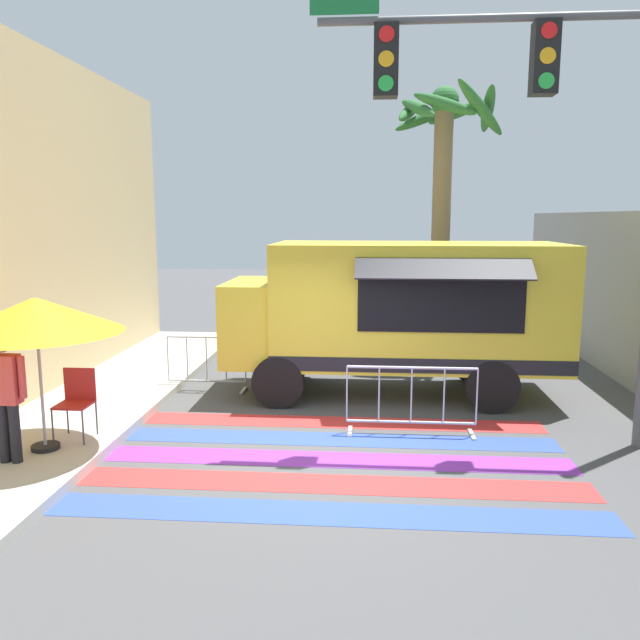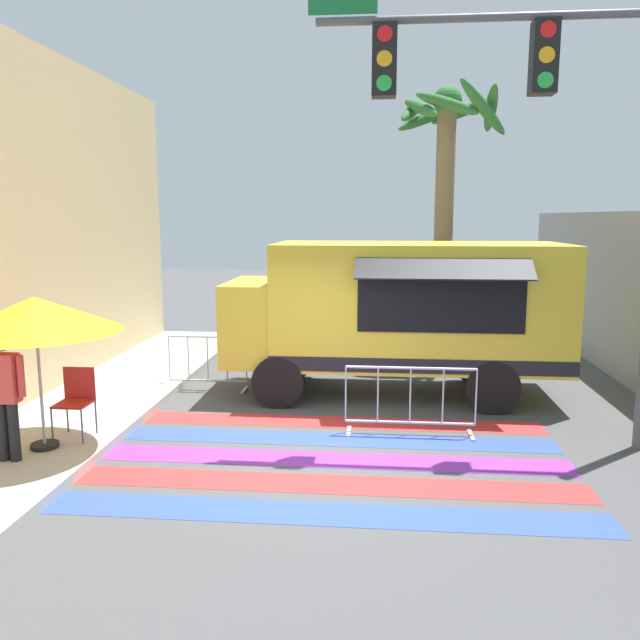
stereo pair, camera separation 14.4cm
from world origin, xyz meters
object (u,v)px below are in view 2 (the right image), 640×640
(vendor_person, at_px, (5,390))
(palm_tree, at_px, (446,176))
(folding_chair, at_px, (76,395))
(food_truck, at_px, (392,308))
(barricade_side, at_px, (208,365))
(barricade_front, at_px, (410,402))
(traffic_signal_pole, at_px, (546,120))
(patio_umbrella, at_px, (35,315))

(vendor_person, distance_m, palm_tree, 9.50)
(palm_tree, bearing_deg, folding_chair, -133.79)
(food_truck, height_order, vendor_person, food_truck)
(barricade_side, bearing_deg, vendor_person, -110.82)
(food_truck, bearing_deg, folding_chair, -145.66)
(palm_tree, bearing_deg, food_truck, -112.66)
(folding_chair, distance_m, barricade_front, 4.72)
(traffic_signal_pole, height_order, vendor_person, traffic_signal_pole)
(vendor_person, height_order, palm_tree, palm_tree)
(food_truck, distance_m, folding_chair, 5.39)
(patio_umbrella, distance_m, folding_chair, 1.32)
(folding_chair, bearing_deg, patio_umbrella, -100.26)
(folding_chair, bearing_deg, vendor_person, -99.75)
(traffic_signal_pole, xyz_separation_m, folding_chair, (-6.27, -0.60, -3.67))
(food_truck, height_order, patio_umbrella, food_truck)
(barricade_front, xyz_separation_m, palm_tree, (0.93, 4.94, 3.53))
(patio_umbrella, xyz_separation_m, folding_chair, (0.23, 0.49, -1.20))
(food_truck, xyz_separation_m, patio_umbrella, (-4.62, -3.49, 0.35))
(patio_umbrella, bearing_deg, folding_chair, 65.23)
(vendor_person, xyz_separation_m, barricade_side, (1.47, 3.87, -0.56))
(traffic_signal_pole, relative_size, folding_chair, 6.50)
(traffic_signal_pole, bearing_deg, vendor_person, -167.04)
(barricade_front, bearing_deg, vendor_person, -160.32)
(traffic_signal_pole, relative_size, barricade_front, 3.25)
(food_truck, xyz_separation_m, vendor_person, (-4.82, -3.95, -0.52))
(barricade_front, height_order, barricade_side, same)
(traffic_signal_pole, height_order, folding_chair, traffic_signal_pole)
(traffic_signal_pole, bearing_deg, barricade_side, 155.95)
(traffic_signal_pole, xyz_separation_m, palm_tree, (-0.71, 5.21, -0.36))
(patio_umbrella, bearing_deg, barricade_front, 15.57)
(patio_umbrella, height_order, barricade_side, patio_umbrella)
(traffic_signal_pole, relative_size, palm_tree, 1.06)
(vendor_person, xyz_separation_m, palm_tree, (5.99, 6.75, 2.99))
(patio_umbrella, distance_m, palm_tree, 8.81)
(vendor_person, distance_m, barricade_front, 5.40)
(vendor_person, bearing_deg, barricade_side, 73.71)
(food_truck, height_order, folding_chair, food_truck)
(folding_chair, bearing_deg, barricade_front, 25.08)
(barricade_front, bearing_deg, traffic_signal_pole, -9.27)
(patio_umbrella, height_order, vendor_person, patio_umbrella)
(vendor_person, bearing_deg, barricade_front, 24.21)
(traffic_signal_pole, bearing_deg, food_truck, 128.03)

